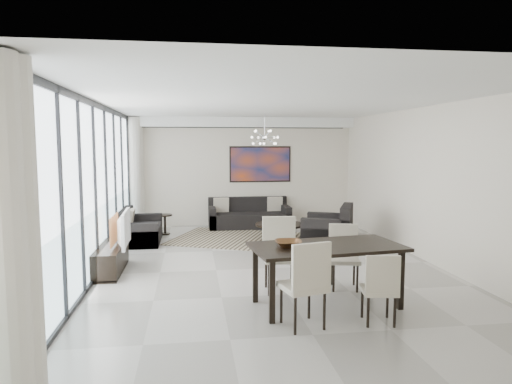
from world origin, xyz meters
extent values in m
cube|color=#A8A39B|center=(0.00, 0.00, 0.01)|extent=(6.00, 9.00, 0.02)
cube|color=white|center=(0.00, 0.00, 2.89)|extent=(6.00, 9.00, 0.02)
cube|color=beige|center=(0.00, 4.49, 1.45)|extent=(6.00, 0.02, 2.90)
cube|color=beige|center=(0.00, -4.49, 1.45)|extent=(6.00, 0.02, 2.90)
cube|color=beige|center=(2.99, 0.00, 1.45)|extent=(0.02, 9.00, 2.90)
cube|color=white|center=(-2.98, 0.00, 1.45)|extent=(0.01, 8.95, 2.85)
cube|color=black|center=(-2.94, 0.00, 2.85)|extent=(0.04, 8.95, 0.10)
cube|color=black|center=(-2.94, 0.00, 0.03)|extent=(0.04, 8.95, 0.06)
cube|color=black|center=(-2.94, -3.00, 1.45)|extent=(0.04, 0.05, 2.88)
cube|color=black|center=(-2.94, -2.00, 1.45)|extent=(0.04, 0.05, 2.88)
cube|color=black|center=(-2.94, -1.00, 1.45)|extent=(0.04, 0.05, 2.88)
cube|color=black|center=(-2.94, 0.00, 1.45)|extent=(0.04, 0.05, 2.88)
cube|color=black|center=(-2.94, 1.00, 1.45)|extent=(0.04, 0.05, 2.88)
cube|color=black|center=(-2.94, 2.00, 1.45)|extent=(0.04, 0.05, 2.88)
cube|color=black|center=(-2.94, 3.00, 1.45)|extent=(0.04, 0.05, 2.88)
cube|color=black|center=(-2.94, 4.00, 1.45)|extent=(0.04, 0.05, 2.88)
cylinder|color=silver|center=(-2.80, -4.15, 1.45)|extent=(0.36, 0.36, 2.85)
cylinder|color=silver|center=(-2.80, 4.15, 1.45)|extent=(0.36, 0.36, 2.85)
cube|color=white|center=(0.00, 4.30, 2.77)|extent=(5.98, 0.40, 0.26)
cube|color=#B54219|center=(0.50, 4.47, 1.65)|extent=(1.68, 0.04, 0.98)
cylinder|color=silver|center=(0.30, 2.50, 2.62)|extent=(0.02, 0.02, 0.55)
sphere|color=silver|center=(0.30, 2.50, 2.35)|extent=(0.12, 0.12, 0.12)
cube|color=black|center=(-0.33, 2.60, 0.01)|extent=(3.48, 3.14, 0.01)
cylinder|color=black|center=(0.61, 2.31, 0.36)|extent=(1.10, 1.10, 0.04)
cylinder|color=black|center=(0.61, 2.31, 0.17)|extent=(0.48, 0.48, 0.34)
cylinder|color=black|center=(0.61, 2.31, 0.02)|extent=(0.77, 0.77, 0.03)
imported|color=brown|center=(0.56, 2.34, 0.42)|extent=(0.24, 0.24, 0.06)
cube|color=black|center=(0.14, 4.02, 0.19)|extent=(2.13, 0.87, 0.39)
cube|color=black|center=(0.14, 4.37, 0.58)|extent=(2.13, 0.17, 0.39)
cube|color=black|center=(-0.84, 4.02, 0.28)|extent=(0.17, 0.87, 0.56)
cube|color=black|center=(1.12, 4.02, 0.28)|extent=(0.17, 0.87, 0.56)
cube|color=black|center=(-2.50, 2.54, 0.19)|extent=(0.85, 1.50, 0.38)
cube|color=black|center=(-2.84, 2.54, 0.56)|extent=(0.17, 1.50, 0.38)
cube|color=black|center=(-2.50, 1.87, 0.27)|extent=(0.85, 0.17, 0.54)
cube|color=black|center=(-2.50, 3.21, 0.27)|extent=(0.85, 0.17, 0.54)
cube|color=black|center=(1.55, 1.64, 0.22)|extent=(1.35, 1.38, 0.45)
cube|color=black|center=(1.92, 1.48, 0.67)|extent=(0.61, 1.05, 0.45)
cube|color=black|center=(1.72, 2.04, 0.32)|extent=(1.00, 0.59, 0.65)
cube|color=black|center=(1.38, 1.25, 0.32)|extent=(1.00, 0.59, 0.65)
cylinder|color=black|center=(-2.02, 3.39, 0.47)|extent=(0.36, 0.36, 0.04)
cylinder|color=black|center=(-2.02, 3.39, 0.23)|extent=(0.06, 0.06, 0.45)
cylinder|color=black|center=(-2.02, 3.39, 0.01)|extent=(0.25, 0.25, 0.03)
cube|color=black|center=(-2.76, 0.16, 0.23)|extent=(0.41, 1.44, 0.45)
imported|color=gray|center=(-2.60, 0.16, 0.75)|extent=(0.18, 1.04, 0.60)
cube|color=black|center=(0.43, -1.96, 0.82)|extent=(2.13, 1.25, 0.04)
cube|color=black|center=(-0.41, -2.46, 0.40)|extent=(0.07, 0.07, 0.80)
cube|color=black|center=(-0.50, -1.69, 0.40)|extent=(0.07, 0.07, 0.80)
cube|color=black|center=(1.37, -2.24, 0.40)|extent=(0.07, 0.07, 0.80)
cube|color=black|center=(1.27, -1.46, 0.40)|extent=(0.07, 0.07, 0.80)
cube|color=beige|center=(-0.06, -2.61, 0.49)|extent=(0.59, 0.59, 0.06)
cube|color=beige|center=(-0.01, -2.82, 0.77)|extent=(0.49, 0.17, 0.60)
cylinder|color=black|center=(-0.29, -2.47, 0.23)|extent=(0.04, 0.04, 0.46)
cylinder|color=black|center=(0.17, -2.76, 0.23)|extent=(0.04, 0.04, 0.46)
cube|color=beige|center=(0.89, -2.63, 0.41)|extent=(0.46, 0.46, 0.05)
cube|color=beige|center=(0.87, -2.80, 0.64)|extent=(0.41, 0.11, 0.50)
cylinder|color=black|center=(0.76, -2.45, 0.19)|extent=(0.04, 0.04, 0.38)
cylinder|color=black|center=(1.03, -2.81, 0.19)|extent=(0.04, 0.04, 0.38)
cube|color=beige|center=(-0.06, -1.27, 0.51)|extent=(0.53, 0.53, 0.07)
cube|color=beige|center=(-0.05, -1.05, 0.79)|extent=(0.51, 0.08, 0.62)
cylinder|color=black|center=(0.12, -1.48, 0.24)|extent=(0.04, 0.04, 0.47)
cylinder|color=black|center=(-0.25, -1.07, 0.24)|extent=(0.04, 0.04, 0.47)
cube|color=beige|center=(0.92, -1.28, 0.44)|extent=(0.53, 0.53, 0.06)
cube|color=beige|center=(0.96, -1.10, 0.70)|extent=(0.44, 0.14, 0.54)
cylinder|color=black|center=(1.05, -1.49, 0.21)|extent=(0.04, 0.04, 0.42)
cylinder|color=black|center=(0.79, -1.08, 0.21)|extent=(0.04, 0.04, 0.42)
imported|color=brown|center=(-0.11, -2.00, 0.88)|extent=(0.38, 0.38, 0.09)
camera|label=1|loc=(-1.36, -7.80, 2.20)|focal=32.00mm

